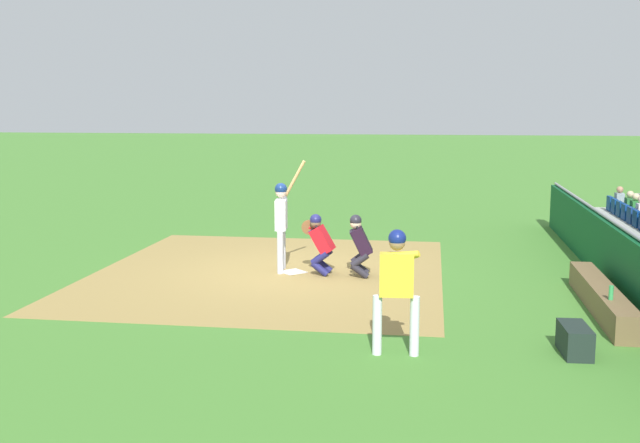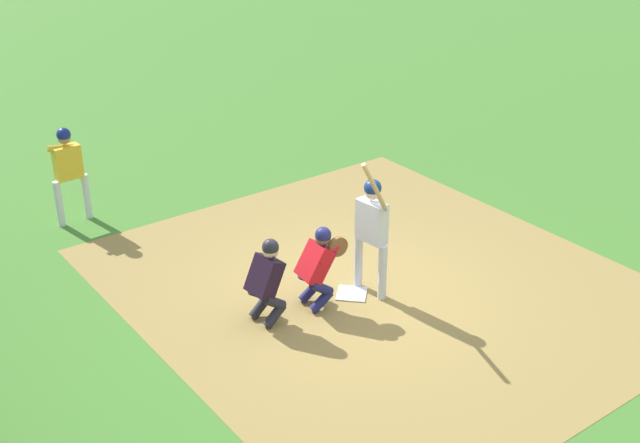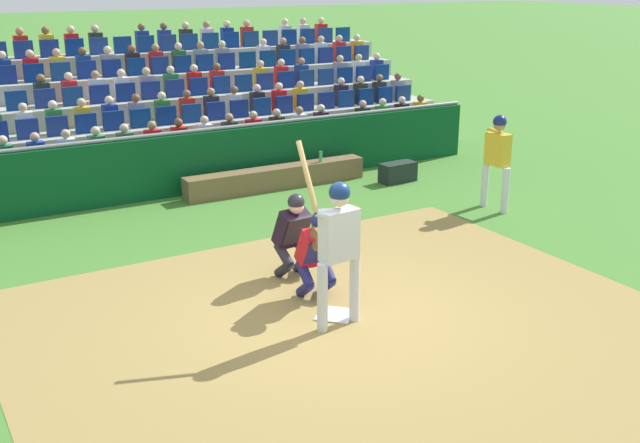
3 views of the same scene
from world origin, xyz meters
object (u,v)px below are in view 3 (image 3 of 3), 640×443
(dugout_bench, at_px, (277,178))
(on_deck_batter, at_px, (497,153))
(home_plate_marker, at_px, (335,314))
(batter_at_plate, at_px, (338,237))
(home_plate_umpire, at_px, (293,231))
(equipment_duffel_bag, at_px, (398,172))
(water_bottle_on_bench, at_px, (321,157))
(catcher_crouching, at_px, (317,250))

(dugout_bench, relative_size, on_deck_batter, 2.22)
(home_plate_marker, height_order, batter_at_plate, batter_at_plate)
(home_plate_umpire, relative_size, equipment_duffel_bag, 1.65)
(home_plate_umpire, height_order, equipment_duffel_bag, home_plate_umpire)
(water_bottle_on_bench, relative_size, equipment_duffel_bag, 0.29)
(home_plate_marker, bearing_deg, water_bottle_on_bench, -118.52)
(batter_at_plate, xyz_separation_m, catcher_crouching, (-0.18, -0.83, -0.46))
(dugout_bench, bearing_deg, home_plate_umpire, 66.00)
(on_deck_batter, bearing_deg, dugout_bench, -49.25)
(catcher_crouching, distance_m, water_bottle_on_bench, 5.85)
(home_plate_marker, relative_size, water_bottle_on_bench, 1.96)
(catcher_crouching, bearing_deg, home_plate_umpire, -96.55)
(home_plate_marker, bearing_deg, dugout_bench, -109.95)
(equipment_duffel_bag, bearing_deg, batter_at_plate, 44.67)
(home_plate_marker, distance_m, catcher_crouching, 0.90)
(equipment_duffel_bag, xyz_separation_m, on_deck_batter, (-0.42, 2.44, 0.87))
(water_bottle_on_bench, distance_m, on_deck_batter, 3.73)
(home_plate_umpire, distance_m, water_bottle_on_bench, 5.11)
(equipment_duffel_bag, bearing_deg, catcher_crouching, 40.74)
(catcher_crouching, xyz_separation_m, water_bottle_on_bench, (-2.99, -5.03, -0.15))
(home_plate_marker, distance_m, home_plate_umpire, 1.56)
(home_plate_marker, xyz_separation_m, dugout_bench, (-2.06, -5.68, 0.20))
(home_plate_marker, distance_m, equipment_duffel_bag, 6.59)
(batter_at_plate, distance_m, catcher_crouching, 0.96)
(dugout_bench, height_order, equipment_duffel_bag, dugout_bench)
(home_plate_umpire, xyz_separation_m, water_bottle_on_bench, (-2.89, -4.21, -0.14))
(batter_at_plate, xyz_separation_m, water_bottle_on_bench, (-3.16, -5.86, -0.61))
(catcher_crouching, relative_size, dugout_bench, 0.32)
(catcher_crouching, bearing_deg, equipment_duffel_bag, -135.89)
(catcher_crouching, relative_size, equipment_duffel_bag, 1.63)
(catcher_crouching, bearing_deg, home_plate_marker, 84.02)
(home_plate_marker, height_order, dugout_bench, dugout_bench)
(home_plate_marker, distance_m, on_deck_batter, 5.54)
(catcher_crouching, relative_size, home_plate_umpire, 0.98)
(equipment_duffel_bag, bearing_deg, on_deck_batter, 96.32)
(home_plate_umpire, xyz_separation_m, dugout_bench, (-1.91, -4.28, -0.48))
(batter_at_plate, height_order, catcher_crouching, batter_at_plate)
(batter_at_plate, distance_m, water_bottle_on_bench, 6.69)
(home_plate_marker, height_order, home_plate_umpire, home_plate_umpire)
(batter_at_plate, height_order, home_plate_umpire, batter_at_plate)
(batter_at_plate, distance_m, home_plate_umpire, 1.73)
(batter_at_plate, distance_m, equipment_duffel_bag, 6.92)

